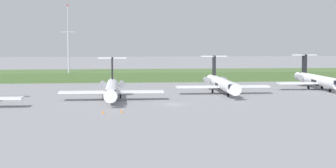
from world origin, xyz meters
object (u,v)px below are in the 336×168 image
object	(u,v)px
regional_jet_fourth	(318,80)
antenna_mast	(68,51)
regional_jet_second	(112,88)
regional_jet_third	(222,83)
safety_cone_mid_marker	(122,111)
safety_cone_front_marker	(103,112)

from	to	relation	value
regional_jet_fourth	antenna_mast	world-z (taller)	antenna_mast
regional_jet_second	regional_jet_fourth	distance (m)	57.20
regional_jet_third	safety_cone_mid_marker	bearing A→B (deg)	-128.60
safety_cone_front_marker	safety_cone_mid_marker	size ratio (longest dim) A/B	1.00
regional_jet_fourth	safety_cone_mid_marker	bearing A→B (deg)	-143.43
regional_jet_fourth	safety_cone_front_marker	distance (m)	68.09
regional_jet_third	antenna_mast	world-z (taller)	antenna_mast
safety_cone_front_marker	safety_cone_mid_marker	bearing A→B (deg)	12.73
regional_jet_third	regional_jet_fourth	bearing A→B (deg)	16.00
regional_jet_second	safety_cone_front_marker	xyz separation A→B (m)	(-1.17, -21.44, -2.26)
regional_jet_fourth	regional_jet_second	bearing A→B (deg)	-161.64
safety_cone_front_marker	safety_cone_mid_marker	xyz separation A→B (m)	(3.29, 0.74, 0.00)
regional_jet_fourth	safety_cone_mid_marker	size ratio (longest dim) A/B	56.36
safety_cone_mid_marker	regional_jet_third	bearing A→B (deg)	51.40
antenna_mast	safety_cone_mid_marker	bearing A→B (deg)	-76.27
regional_jet_third	safety_cone_front_marker	bearing A→B (deg)	-131.47
antenna_mast	safety_cone_mid_marker	world-z (taller)	antenna_mast
regional_jet_fourth	safety_cone_front_marker	size ratio (longest dim) A/B	56.36
regional_jet_second	safety_cone_mid_marker	distance (m)	20.92
regional_jet_fourth	safety_cone_mid_marker	distance (m)	65.00
antenna_mast	safety_cone_front_marker	xyz separation A→B (m)	(12.56, -65.64, -9.55)
regional_jet_second	safety_cone_front_marker	bearing A→B (deg)	-93.13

